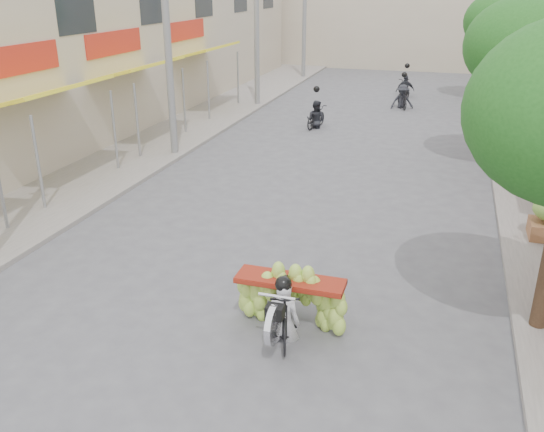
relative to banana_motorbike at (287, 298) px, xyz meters
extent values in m
plane|color=#55555A|center=(-1.28, -2.69, -0.67)|extent=(120.00, 120.00, 0.00)
cube|color=gray|center=(-8.28, 12.31, -0.61)|extent=(4.00, 60.00, 0.12)
cube|color=#B4A68E|center=(-13.28, 11.31, 2.33)|extent=(8.00, 40.00, 6.00)
cube|color=yellow|center=(-8.40, 5.31, 2.08)|extent=(1.77, 4.00, 0.53)
cylinder|color=slate|center=(-7.58, 3.51, 0.61)|extent=(0.08, 0.08, 2.55)
cylinder|color=slate|center=(-7.58, 7.11, 0.61)|extent=(0.08, 0.08, 2.55)
cube|color=red|center=(-9.28, 5.31, 2.93)|extent=(0.10, 3.50, 0.80)
cube|color=yellow|center=(-8.40, 10.31, 2.08)|extent=(1.77, 4.00, 0.53)
cylinder|color=slate|center=(-7.58, 8.51, 0.61)|extent=(0.08, 0.08, 2.55)
cylinder|color=slate|center=(-7.58, 12.11, 0.61)|extent=(0.08, 0.08, 2.55)
cube|color=red|center=(-9.28, 10.31, 2.93)|extent=(0.10, 3.50, 0.80)
cube|color=yellow|center=(-8.40, 16.31, 2.08)|extent=(1.77, 4.00, 0.53)
cylinder|color=slate|center=(-7.58, 14.51, 0.61)|extent=(0.08, 0.08, 2.55)
cylinder|color=slate|center=(-7.58, 18.11, 0.61)|extent=(0.08, 0.08, 2.55)
cube|color=red|center=(-9.28, 16.31, 2.93)|extent=(0.10, 3.50, 0.80)
cube|color=#1E2328|center=(-9.30, 8.31, 3.93)|extent=(0.08, 2.00, 1.10)
cube|color=#1E2328|center=(-9.30, 13.31, 3.93)|extent=(0.08, 2.00, 1.10)
cube|color=#1E2328|center=(-9.30, 18.31, 3.93)|extent=(0.08, 2.00, 1.10)
cube|color=#1E2328|center=(-9.30, 23.31, 3.93)|extent=(0.08, 2.00, 1.10)
cylinder|color=slate|center=(5.02, 11.41, 0.61)|extent=(0.08, 0.08, 2.55)
cylinder|color=slate|center=(5.02, 15.21, 0.61)|extent=(0.08, 0.08, 2.55)
cube|color=#AF171D|center=(5.84, 19.31, 2.08)|extent=(1.77, 4.20, 0.53)
cylinder|color=slate|center=(5.02, 17.41, 0.61)|extent=(0.08, 0.08, 2.55)
cylinder|color=slate|center=(5.02, 21.21, 0.61)|extent=(0.08, 0.08, 2.55)
cube|color=#B4A68E|center=(-1.28, 35.31, 2.83)|extent=(20.00, 6.00, 7.00)
cylinder|color=slate|center=(-6.68, 9.31, 3.33)|extent=(0.24, 0.24, 8.00)
cylinder|color=slate|center=(-6.68, 18.31, 3.33)|extent=(0.24, 0.24, 8.00)
cylinder|color=slate|center=(-6.68, 27.31, 3.33)|extent=(0.24, 0.24, 8.00)
cylinder|color=#3A2719|center=(4.12, 11.31, 0.93)|extent=(0.28, 0.28, 3.20)
ellipsoid|color=#1E5819|center=(4.12, 11.31, 3.13)|extent=(3.40, 3.40, 2.90)
cylinder|color=#3A2719|center=(4.12, 23.31, 0.93)|extent=(0.28, 0.28, 3.20)
ellipsoid|color=#1E5819|center=(4.12, 23.31, 3.13)|extent=(3.40, 3.40, 2.90)
cube|color=brown|center=(4.92, 13.31, -0.30)|extent=(1.20, 0.80, 0.50)
ellipsoid|color=#72A13C|center=(4.92, 13.31, 0.28)|extent=(1.20, 0.88, 0.66)
imported|color=black|center=(0.00, -0.13, -0.17)|extent=(0.94, 1.77, 1.00)
cylinder|color=silver|center=(0.00, -0.78, -0.05)|extent=(0.10, 0.66, 0.66)
cube|color=black|center=(0.00, -0.68, 0.13)|extent=(0.28, 0.22, 0.22)
cylinder|color=silver|center=(0.00, -0.58, 0.35)|extent=(0.60, 0.05, 0.05)
cube|color=maroon|center=(0.00, 0.22, 0.21)|extent=(1.87, 0.55, 0.10)
imported|color=silver|center=(0.00, -0.18, 0.41)|extent=(0.56, 0.41, 1.55)
sphere|color=black|center=(0.00, -0.21, 1.15)|extent=(0.28, 0.28, 0.28)
imported|color=white|center=(4.68, 14.19, 0.39)|extent=(1.08, 0.97, 1.88)
imported|color=black|center=(-2.95, 14.75, -0.23)|extent=(0.84, 1.62, 0.87)
imported|color=#23242A|center=(-2.95, 14.75, 0.46)|extent=(0.86, 0.62, 1.65)
sphere|color=black|center=(-2.95, 14.75, 0.91)|extent=(0.26, 0.26, 0.26)
imported|color=black|center=(0.09, 19.74, -0.18)|extent=(0.98, 1.71, 0.97)
imported|color=#23242A|center=(0.09, 19.74, 0.46)|extent=(1.18, 0.86, 1.65)
sphere|color=black|center=(0.09, 19.74, 0.91)|extent=(0.26, 0.26, 0.26)
imported|color=black|center=(-0.06, 22.91, -0.25)|extent=(1.00, 1.60, 0.84)
imported|color=#23242A|center=(-0.06, 22.91, 0.46)|extent=(1.09, 0.82, 1.65)
sphere|color=black|center=(-0.06, 22.91, 0.91)|extent=(0.26, 0.26, 0.26)
camera|label=1|loc=(2.26, -8.13, 4.93)|focal=38.00mm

